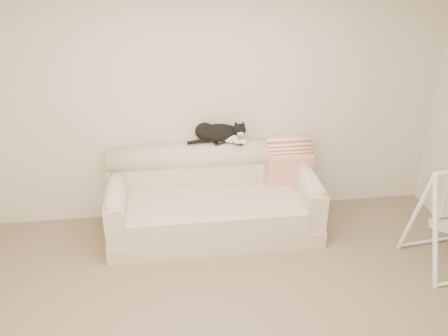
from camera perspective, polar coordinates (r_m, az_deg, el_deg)
The scene contains 6 objects.
room_shell at distance 3.35m, azimuth 1.95°, elevation -0.14°, with size 5.04×4.04×2.60m.
sofa at distance 5.31m, azimuth -1.26°, elevation -3.65°, with size 2.20×0.93×0.90m.
remote_a at distance 5.29m, azimuth -0.25°, elevation 3.00°, with size 0.18×0.14×0.03m.
remote_b at distance 5.29m, azimuth 1.39°, elevation 2.99°, with size 0.16×0.15×0.02m.
tuxedo_cat at distance 5.25m, azimuth -0.59°, elevation 4.07°, with size 0.63×0.29×0.25m.
throw_blanket at distance 5.48m, azimuth 7.28°, elevation 1.55°, with size 0.49×0.38×0.58m.
Camera 1 is at (-0.51, -2.94, 3.04)m, focal length 40.00 mm.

